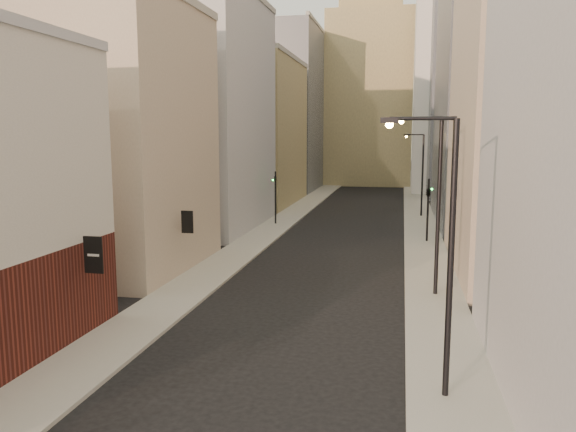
% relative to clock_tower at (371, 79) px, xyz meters
% --- Properties ---
extents(sidewalk_left, '(3.00, 140.00, 0.15)m').
position_rel_clock_tower_xyz_m(sidewalk_left, '(-5.50, -37.00, -17.56)').
color(sidewalk_left, '#9A988C').
rests_on(sidewalk_left, ground).
extents(sidewalk_right, '(3.00, 140.00, 0.15)m').
position_rel_clock_tower_xyz_m(sidewalk_right, '(7.50, -37.00, -17.56)').
color(sidewalk_right, '#9A988C').
rests_on(sidewalk_right, ground).
extents(left_bldg_beige, '(8.00, 12.00, 16.00)m').
position_rel_clock_tower_xyz_m(left_bldg_beige, '(-11.00, -66.00, -9.63)').
color(left_bldg_beige, tan).
rests_on(left_bldg_beige, ground).
extents(left_bldg_grey, '(8.00, 16.00, 20.00)m').
position_rel_clock_tower_xyz_m(left_bldg_grey, '(-11.00, -50.00, -7.63)').
color(left_bldg_grey, '#A2A3A8').
rests_on(left_bldg_grey, ground).
extents(left_bldg_tan, '(8.00, 18.00, 17.00)m').
position_rel_clock_tower_xyz_m(left_bldg_tan, '(-11.00, -32.00, -9.13)').
color(left_bldg_tan, '#8B7D56').
rests_on(left_bldg_tan, ground).
extents(left_bldg_wingrid, '(8.00, 20.00, 24.00)m').
position_rel_clock_tower_xyz_m(left_bldg_wingrid, '(-11.00, -12.00, -5.63)').
color(left_bldg_wingrid, gray).
rests_on(left_bldg_wingrid, ground).
extents(right_bldg_beige, '(8.00, 16.00, 20.00)m').
position_rel_clock_tower_xyz_m(right_bldg_beige, '(13.00, -62.00, -7.63)').
color(right_bldg_beige, tan).
rests_on(right_bldg_beige, ground).
extents(right_bldg_wingrid, '(8.00, 20.00, 26.00)m').
position_rel_clock_tower_xyz_m(right_bldg_wingrid, '(13.00, -42.00, -4.63)').
color(right_bldg_wingrid, gray).
rests_on(right_bldg_wingrid, ground).
extents(highrise, '(21.00, 23.00, 51.20)m').
position_rel_clock_tower_xyz_m(highrise, '(19.00, -14.00, 8.02)').
color(highrise, gray).
rests_on(highrise, ground).
extents(clock_tower, '(14.00, 14.00, 44.90)m').
position_rel_clock_tower_xyz_m(clock_tower, '(0.00, 0.00, 0.00)').
color(clock_tower, '#8B7D56').
rests_on(clock_tower, ground).
extents(white_tower, '(8.00, 8.00, 41.50)m').
position_rel_clock_tower_xyz_m(white_tower, '(11.00, -14.00, 0.97)').
color(white_tower, silver).
rests_on(white_tower, ground).
extents(streetlamp_near, '(2.33, 0.24, 8.89)m').
position_rel_clock_tower_xyz_m(streetlamp_near, '(6.99, -80.41, -12.55)').
color(streetlamp_near, black).
rests_on(streetlamp_near, ground).
extents(streetlamp_mid, '(2.38, 0.78, 9.26)m').
position_rel_clock_tower_xyz_m(streetlamp_mid, '(7.31, -68.58, -12.34)').
color(streetlamp_mid, black).
rests_on(streetlamp_mid, ground).
extents(streetlamp_far, '(2.09, 0.98, 8.40)m').
position_rel_clock_tower_xyz_m(streetlamp_far, '(7.50, -39.68, -12.84)').
color(streetlamp_far, black).
rests_on(streetlamp_far, ground).
extents(traffic_light_left, '(0.63, 0.60, 5.00)m').
position_rel_clock_tower_xyz_m(traffic_light_left, '(-5.75, -47.59, -13.95)').
color(traffic_light_left, black).
rests_on(traffic_light_left, ground).
extents(traffic_light_right, '(0.64, 0.62, 5.00)m').
position_rel_clock_tower_xyz_m(traffic_light_right, '(7.71, -53.67, -13.92)').
color(traffic_light_right, black).
rests_on(traffic_light_right, ground).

